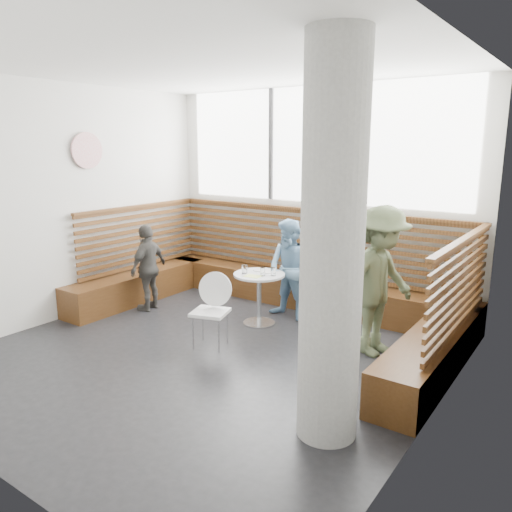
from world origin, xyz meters
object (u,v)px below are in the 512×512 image
Objects in this scene: cafe_chair at (214,304)px; concrete_column at (332,248)px; child_back at (290,270)px; child_left at (148,268)px; adult_man at (380,281)px; cafe_table at (259,288)px.

concrete_column is at bearing -42.62° from cafe_chair.
child_back is 2.08m from child_left.
concrete_column is 3.63× the size of cafe_chair.
concrete_column is 2.99m from child_back.
concrete_column reaches higher than child_left.
adult_man is at bearing 10.05° from cafe_chair.
cafe_table is at bearing 70.15° from cafe_chair.
child_left is at bearing 111.54° from adult_man.
child_back is at bearing 127.55° from concrete_column.
child_left is at bearing -149.48° from child_back.
adult_man is at bearing -0.24° from cafe_table.
cafe_chair is at bearing -94.36° from child_back.
cafe_table is 0.52m from child_back.
child_back reaches higher than child_left.
cafe_table is 1.71m from adult_man.
cafe_chair is 0.63× the size of child_back.
adult_man is 1.24× the size of child_back.
cafe_table is at bearing -110.77° from child_back.
cafe_chair is 1.72m from child_left.
adult_man reaches higher than cafe_table.
child_back is (-1.45, 0.44, -0.17)m from adult_man.
child_left reaches higher than cafe_table.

